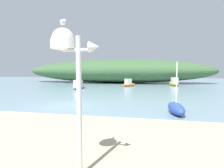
% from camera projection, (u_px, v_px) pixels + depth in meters
% --- Properties ---
extents(ground_plane, '(120.00, 120.00, 0.00)m').
position_uv_depth(ground_plane, '(67.00, 105.00, 13.90)').
color(ground_plane, '#7A99A8').
extents(distant_hill, '(42.44, 11.45, 5.28)m').
position_uv_depth(distant_hill, '(116.00, 71.00, 41.34)').
color(distant_hill, '#3D6038').
rests_on(distant_hill, ground).
extents(mast_structure, '(1.10, 0.55, 3.35)m').
position_uv_depth(mast_structure, '(68.00, 54.00, 4.03)').
color(mast_structure, silver).
rests_on(mast_structure, beach_sand).
extents(seagull_on_radar, '(0.13, 0.31, 0.22)m').
position_uv_depth(seagull_on_radar, '(63.00, 22.00, 4.02)').
color(seagull_on_radar, orange).
rests_on(seagull_on_radar, mast_structure).
extents(sailboat_outer_mooring, '(1.12, 2.60, 3.17)m').
position_uv_depth(sailboat_outer_mooring, '(176.00, 108.00, 11.06)').
color(sailboat_outer_mooring, '#2D4C9E').
rests_on(sailboat_outer_mooring, ground).
extents(motorboat_west_reach, '(1.94, 3.70, 1.51)m').
position_uv_depth(motorboat_west_reach, '(174.00, 83.00, 32.49)').
color(motorboat_west_reach, gold).
rests_on(motorboat_west_reach, ground).
extents(motorboat_inner_mooring, '(1.59, 4.42, 1.30)m').
position_uv_depth(motorboat_inner_mooring, '(79.00, 85.00, 27.20)').
color(motorboat_inner_mooring, white).
rests_on(motorboat_inner_mooring, ground).
extents(motorboat_by_sandbar, '(2.55, 2.98, 1.30)m').
position_uv_depth(motorboat_by_sandbar, '(129.00, 84.00, 31.40)').
color(motorboat_by_sandbar, orange).
rests_on(motorboat_by_sandbar, ground).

